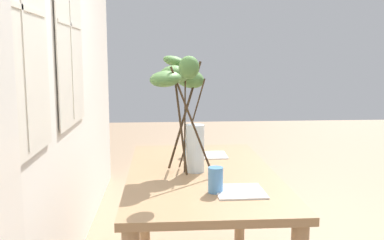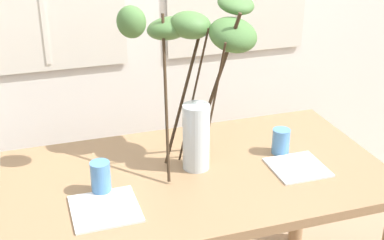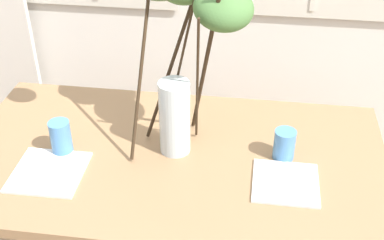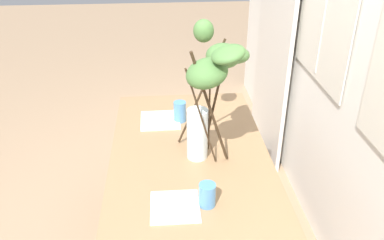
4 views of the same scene
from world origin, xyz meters
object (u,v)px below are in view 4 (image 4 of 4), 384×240
object	(u,v)px
drinking_glass_blue_right	(207,195)
plate_square_left	(160,120)
vase_with_branches	(212,80)
drinking_glass_blue_left	(180,112)
plate_square_right	(175,207)
dining_table	(190,174)

from	to	relation	value
drinking_glass_blue_right	plate_square_left	distance (m)	0.82
vase_with_branches	drinking_glass_blue_right	world-z (taller)	vase_with_branches
drinking_glass_blue_left	drinking_glass_blue_right	size ratio (longest dim) A/B	1.15
drinking_glass_blue_left	plate_square_right	xyz separation A→B (m)	(0.80, -0.07, -0.06)
drinking_glass_blue_left	plate_square_right	distance (m)	0.80
dining_table	plate_square_right	bearing A→B (deg)	-13.79
drinking_glass_blue_left	dining_table	bearing A→B (deg)	4.86
drinking_glass_blue_left	plate_square_left	world-z (taller)	drinking_glass_blue_left
vase_with_branches	dining_table	bearing A→B (deg)	-108.00
dining_table	vase_with_branches	xyz separation A→B (m)	(0.03, 0.10, 0.57)
drinking_glass_blue_left	plate_square_right	world-z (taller)	drinking_glass_blue_left
plate_square_left	drinking_glass_blue_left	bearing A→B (deg)	86.41
drinking_glass_blue_left	plate_square_left	distance (m)	0.14
drinking_glass_blue_right	vase_with_branches	bearing A→B (deg)	170.93
vase_with_branches	drinking_glass_blue_right	bearing A→B (deg)	-9.07
vase_with_branches	plate_square_left	xyz separation A→B (m)	(-0.44, -0.26, -0.45)
plate_square_left	plate_square_right	bearing A→B (deg)	4.01
vase_with_branches	plate_square_right	bearing A→B (deg)	-28.80
vase_with_branches	drinking_glass_blue_right	size ratio (longest dim) A/B	6.24
drinking_glass_blue_left	drinking_glass_blue_right	distance (m)	0.79
vase_with_branches	plate_square_left	bearing A→B (deg)	-149.28
drinking_glass_blue_left	vase_with_branches	bearing A→B (deg)	17.79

